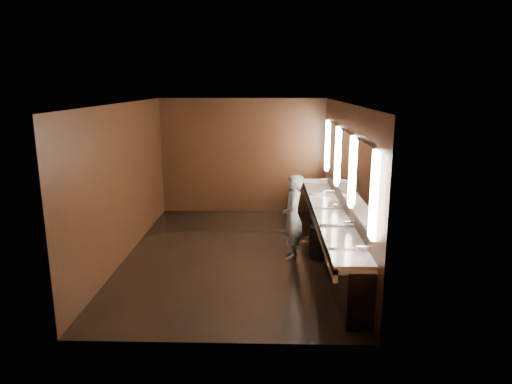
{
  "coord_description": "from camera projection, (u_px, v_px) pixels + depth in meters",
  "views": [
    {
      "loc": [
        0.62,
        -8.05,
        3.13
      ],
      "look_at": [
        0.4,
        0.0,
        1.22
      ],
      "focal_mm": 32.0,
      "sensor_mm": 36.0,
      "label": 1
    }
  ],
  "objects": [
    {
      "name": "mirror_band",
      "position": [
        344.0,
        163.0,
        8.11
      ],
      "size": [
        0.06,
        5.03,
        1.15
      ],
      "color": "#FFE6CF",
      "rests_on": "wall_right"
    },
    {
      "name": "ceiling",
      "position": [
        233.0,
        103.0,
        7.92
      ],
      "size": [
        4.0,
        6.0,
        0.02
      ],
      "primitive_type": "cube",
      "color": "#2D2D2B",
      "rests_on": "wall_back"
    },
    {
      "name": "floor",
      "position": [
        235.0,
        255.0,
        8.57
      ],
      "size": [
        6.0,
        6.0,
        0.0
      ],
      "primitive_type": "plane",
      "color": "black",
      "rests_on": "ground"
    },
    {
      "name": "wall_right",
      "position": [
        345.0,
        183.0,
        8.19
      ],
      "size": [
        0.02,
        6.0,
        2.8
      ],
      "primitive_type": "cube",
      "color": "black",
      "rests_on": "floor"
    },
    {
      "name": "person",
      "position": [
        293.0,
        217.0,
        8.28
      ],
      "size": [
        0.42,
        0.6,
        1.55
      ],
      "primitive_type": "imported",
      "rotation": [
        0.0,
        0.0,
        -1.66
      ],
      "color": "#91BCD8",
      "rests_on": "floor"
    },
    {
      "name": "wall_back",
      "position": [
        243.0,
        156.0,
        11.16
      ],
      "size": [
        4.0,
        0.02,
        2.8
      ],
      "primitive_type": "cube",
      "color": "black",
      "rests_on": "floor"
    },
    {
      "name": "wall_left",
      "position": [
        124.0,
        181.0,
        8.3
      ],
      "size": [
        0.02,
        6.0,
        2.8
      ],
      "primitive_type": "cube",
      "color": "black",
      "rests_on": "floor"
    },
    {
      "name": "trash_bin",
      "position": [
        320.0,
        242.0,
        8.34
      ],
      "size": [
        0.48,
        0.48,
        0.61
      ],
      "primitive_type": "cylinder",
      "rotation": [
        0.0,
        0.0,
        -0.28
      ],
      "color": "black",
      "rests_on": "floor"
    },
    {
      "name": "sink_counter",
      "position": [
        331.0,
        230.0,
        8.41
      ],
      "size": [
        0.55,
        5.4,
        1.01
      ],
      "color": "black",
      "rests_on": "floor"
    },
    {
      "name": "wall_front",
      "position": [
        215.0,
        236.0,
        5.33
      ],
      "size": [
        4.0,
        0.02,
        2.8
      ],
      "primitive_type": "cube",
      "color": "black",
      "rests_on": "floor"
    }
  ]
}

